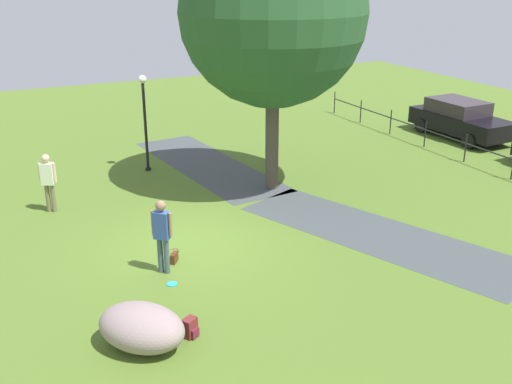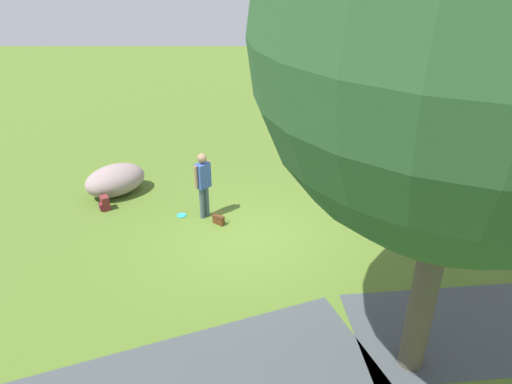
{
  "view_description": "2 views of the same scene",
  "coord_description": "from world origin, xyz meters",
  "px_view_note": "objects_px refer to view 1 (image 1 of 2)",
  "views": [
    {
      "loc": [
        13.58,
        -4.76,
        6.83
      ],
      "look_at": [
        -0.17,
        1.93,
        1.07
      ],
      "focal_mm": 42.31,
      "sensor_mm": 36.0,
      "label": 1
    },
    {
      "loc": [
        -0.22,
        9.91,
        6.6
      ],
      "look_at": [
        -0.17,
        -0.68,
        0.99
      ],
      "focal_mm": 33.76,
      "sensor_mm": 36.0,
      "label": 2
    }
  ],
  "objects_px": {
    "large_shade_tree": "(273,13)",
    "frisbee_on_grass": "(172,284)",
    "woman_with_handbag": "(162,231)",
    "backpack_by_boulder": "(190,328)",
    "parked_coupe_black": "(460,118)",
    "man_near_boulder": "(48,179)",
    "handbag_on_grass": "(174,257)",
    "lawn_boulder": "(142,327)",
    "lamp_post": "(145,112)"
  },
  "relations": [
    {
      "from": "large_shade_tree",
      "to": "frisbee_on_grass",
      "type": "xyz_separation_m",
      "value": [
        4.73,
        -5.01,
        -5.5
      ]
    },
    {
      "from": "woman_with_handbag",
      "to": "backpack_by_boulder",
      "type": "bearing_deg",
      "value": -7.38
    },
    {
      "from": "frisbee_on_grass",
      "to": "parked_coupe_black",
      "type": "distance_m",
      "value": 16.4
    },
    {
      "from": "man_near_boulder",
      "to": "handbag_on_grass",
      "type": "distance_m",
      "value": 5.26
    },
    {
      "from": "lawn_boulder",
      "to": "lamp_post",
      "type": "bearing_deg",
      "value": 162.99
    },
    {
      "from": "man_near_boulder",
      "to": "handbag_on_grass",
      "type": "bearing_deg",
      "value": 25.1
    },
    {
      "from": "lawn_boulder",
      "to": "frisbee_on_grass",
      "type": "height_order",
      "value": "lawn_boulder"
    },
    {
      "from": "large_shade_tree",
      "to": "man_near_boulder",
      "type": "distance_m",
      "value": 8.21
    },
    {
      "from": "man_near_boulder",
      "to": "frisbee_on_grass",
      "type": "relative_size",
      "value": 7.2
    },
    {
      "from": "lamp_post",
      "to": "backpack_by_boulder",
      "type": "xyz_separation_m",
      "value": [
        10.33,
        -2.2,
        -1.9
      ]
    },
    {
      "from": "handbag_on_grass",
      "to": "frisbee_on_grass",
      "type": "bearing_deg",
      "value": -21.68
    },
    {
      "from": "lamp_post",
      "to": "frisbee_on_grass",
      "type": "relative_size",
      "value": 13.76
    },
    {
      "from": "backpack_by_boulder",
      "to": "parked_coupe_black",
      "type": "xyz_separation_m",
      "value": [
        -8.86,
        15.26,
        0.62
      ]
    },
    {
      "from": "frisbee_on_grass",
      "to": "large_shade_tree",
      "type": "bearing_deg",
      "value": 133.34
    },
    {
      "from": "backpack_by_boulder",
      "to": "frisbee_on_grass",
      "type": "height_order",
      "value": "backpack_by_boulder"
    },
    {
      "from": "lamp_post",
      "to": "handbag_on_grass",
      "type": "height_order",
      "value": "lamp_post"
    },
    {
      "from": "backpack_by_boulder",
      "to": "parked_coupe_black",
      "type": "height_order",
      "value": "parked_coupe_black"
    },
    {
      "from": "woman_with_handbag",
      "to": "man_near_boulder",
      "type": "bearing_deg",
      "value": -160.31
    },
    {
      "from": "man_near_boulder",
      "to": "handbag_on_grass",
      "type": "height_order",
      "value": "man_near_boulder"
    },
    {
      "from": "man_near_boulder",
      "to": "lamp_post",
      "type": "bearing_deg",
      "value": 124.11
    },
    {
      "from": "large_shade_tree",
      "to": "woman_with_handbag",
      "type": "height_order",
      "value": "large_shade_tree"
    },
    {
      "from": "lamp_post",
      "to": "woman_with_handbag",
      "type": "bearing_deg",
      "value": -13.69
    },
    {
      "from": "large_shade_tree",
      "to": "frisbee_on_grass",
      "type": "bearing_deg",
      "value": -46.66
    },
    {
      "from": "woman_with_handbag",
      "to": "handbag_on_grass",
      "type": "bearing_deg",
      "value": 135.9
    },
    {
      "from": "backpack_by_boulder",
      "to": "parked_coupe_black",
      "type": "bearing_deg",
      "value": 120.13
    },
    {
      "from": "large_shade_tree",
      "to": "parked_coupe_black",
      "type": "relative_size",
      "value": 1.85
    },
    {
      "from": "lamp_post",
      "to": "handbag_on_grass",
      "type": "distance_m",
      "value": 7.58
    },
    {
      "from": "man_near_boulder",
      "to": "frisbee_on_grass",
      "type": "height_order",
      "value": "man_near_boulder"
    },
    {
      "from": "handbag_on_grass",
      "to": "backpack_by_boulder",
      "type": "height_order",
      "value": "backpack_by_boulder"
    },
    {
      "from": "large_shade_tree",
      "to": "parked_coupe_black",
      "type": "height_order",
      "value": "large_shade_tree"
    },
    {
      "from": "lamp_post",
      "to": "backpack_by_boulder",
      "type": "distance_m",
      "value": 10.73
    },
    {
      "from": "man_near_boulder",
      "to": "parked_coupe_black",
      "type": "relative_size",
      "value": 0.39
    },
    {
      "from": "handbag_on_grass",
      "to": "frisbee_on_grass",
      "type": "relative_size",
      "value": 1.55
    },
    {
      "from": "lawn_boulder",
      "to": "backpack_by_boulder",
      "type": "distance_m",
      "value": 0.97
    },
    {
      "from": "handbag_on_grass",
      "to": "woman_with_handbag",
      "type": "bearing_deg",
      "value": -44.1
    },
    {
      "from": "large_shade_tree",
      "to": "man_near_boulder",
      "type": "height_order",
      "value": "large_shade_tree"
    },
    {
      "from": "large_shade_tree",
      "to": "frisbee_on_grass",
      "type": "relative_size",
      "value": 34.17
    },
    {
      "from": "lamp_post",
      "to": "lawn_boulder",
      "type": "distance_m",
      "value": 10.86
    },
    {
      "from": "woman_with_handbag",
      "to": "parked_coupe_black",
      "type": "distance_m",
      "value": 16.1
    },
    {
      "from": "large_shade_tree",
      "to": "lamp_post",
      "type": "height_order",
      "value": "large_shade_tree"
    },
    {
      "from": "frisbee_on_grass",
      "to": "lamp_post",
      "type": "bearing_deg",
      "value": 167.14
    },
    {
      "from": "lawn_boulder",
      "to": "handbag_on_grass",
      "type": "distance_m",
      "value": 3.52
    },
    {
      "from": "backpack_by_boulder",
      "to": "frisbee_on_grass",
      "type": "relative_size",
      "value": 1.63
    },
    {
      "from": "parked_coupe_black",
      "to": "lawn_boulder",
      "type": "bearing_deg",
      "value": -61.53
    },
    {
      "from": "man_near_boulder",
      "to": "large_shade_tree",
      "type": "bearing_deg",
      "value": 81.67
    },
    {
      "from": "backpack_by_boulder",
      "to": "frisbee_on_grass",
      "type": "xyz_separation_m",
      "value": [
        -2.13,
        0.33,
        -0.18
      ]
    },
    {
      "from": "large_shade_tree",
      "to": "parked_coupe_black",
      "type": "distance_m",
      "value": 11.16
    },
    {
      "from": "woman_with_handbag",
      "to": "man_near_boulder",
      "type": "relative_size",
      "value": 1.03
    },
    {
      "from": "woman_with_handbag",
      "to": "large_shade_tree",
      "type": "bearing_deg",
      "value": 129.4
    },
    {
      "from": "lawn_boulder",
      "to": "frisbee_on_grass",
      "type": "bearing_deg",
      "value": 148.39
    }
  ]
}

